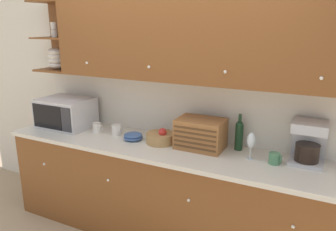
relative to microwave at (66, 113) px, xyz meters
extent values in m
plane|color=tan|center=(1.20, 0.28, -1.09)|extent=(24.00, 24.00, 0.00)
cube|color=silver|center=(1.20, 0.31, 0.21)|extent=(5.57, 0.06, 2.60)
cube|color=brown|center=(1.20, -0.04, -0.64)|extent=(3.17, 0.64, 0.90)
cube|color=silver|center=(1.20, -0.06, -0.18)|extent=(3.19, 0.67, 0.04)
sphere|color=white|center=(0.01, -0.37, -0.45)|extent=(0.03, 0.03, 0.03)
sphere|color=white|center=(0.80, -0.37, -0.45)|extent=(0.03, 0.03, 0.03)
sphere|color=white|center=(1.59, -0.37, -0.45)|extent=(0.03, 0.03, 0.03)
sphere|color=white|center=(2.39, -0.37, -0.45)|extent=(0.03, 0.03, 0.03)
cube|color=silver|center=(1.20, 0.27, 0.14)|extent=(3.17, 0.01, 0.58)
cube|color=brown|center=(1.41, 0.12, 0.79)|extent=(2.75, 0.32, 0.73)
cube|color=brown|center=(-0.18, 0.27, 0.79)|extent=(0.42, 0.02, 0.73)
cube|color=brown|center=(-0.18, 0.12, 0.44)|extent=(0.42, 0.32, 0.02)
cube|color=brown|center=(-0.18, 0.12, 0.78)|extent=(0.42, 0.32, 0.02)
cube|color=brown|center=(-0.18, 0.12, 1.14)|extent=(0.42, 0.32, 0.02)
sphere|color=white|center=(0.38, -0.05, 0.56)|extent=(0.03, 0.03, 0.03)
sphere|color=white|center=(1.06, -0.05, 0.56)|extent=(0.03, 0.03, 0.03)
sphere|color=white|center=(1.75, -0.05, 0.56)|extent=(0.03, 0.03, 0.03)
sphere|color=white|center=(2.44, -0.05, 0.56)|extent=(0.03, 0.03, 0.03)
ellipsoid|color=silver|center=(-0.18, 0.12, 0.49)|extent=(0.18, 0.18, 0.08)
ellipsoid|color=silver|center=(-0.18, 0.12, 0.54)|extent=(0.18, 0.18, 0.08)
ellipsoid|color=silver|center=(-0.18, 0.12, 0.59)|extent=(0.18, 0.18, 0.08)
ellipsoid|color=silver|center=(-0.18, 0.12, 0.63)|extent=(0.18, 0.18, 0.08)
cylinder|color=silver|center=(-0.18, 0.12, 0.82)|extent=(0.07, 0.07, 0.08)
cylinder|color=silver|center=(-0.18, 0.12, 0.90)|extent=(0.07, 0.07, 0.07)
cube|color=silver|center=(0.00, 0.00, 0.00)|extent=(0.55, 0.41, 0.31)
cube|color=black|center=(-0.06, -0.21, 0.00)|extent=(0.38, 0.01, 0.25)
cube|color=#2D2D33|center=(0.20, -0.21, 0.00)|extent=(0.12, 0.01, 0.25)
cylinder|color=silver|center=(0.41, 0.00, -0.11)|extent=(0.08, 0.08, 0.10)
torus|color=silver|center=(0.46, 0.00, -0.10)|extent=(0.01, 0.07, 0.07)
cylinder|color=silver|center=(0.64, 0.01, -0.10)|extent=(0.09, 0.09, 0.11)
torus|color=silver|center=(0.69, 0.01, -0.10)|extent=(0.01, 0.07, 0.07)
ellipsoid|color=#3D5B93|center=(0.87, -0.03, -0.13)|extent=(0.19, 0.19, 0.04)
ellipsoid|color=#3D5B93|center=(0.87, -0.03, -0.11)|extent=(0.18, 0.18, 0.04)
cylinder|color=#A87F4C|center=(1.14, 0.01, -0.11)|extent=(0.27, 0.27, 0.09)
sphere|color=red|center=(1.17, -0.01, -0.04)|extent=(0.08, 0.08, 0.08)
cube|color=#996033|center=(1.52, 0.05, -0.02)|extent=(0.42, 0.29, 0.27)
cube|color=#54351C|center=(1.52, -0.09, -0.11)|extent=(0.38, 0.01, 0.02)
cube|color=#54351C|center=(1.52, -0.09, -0.06)|extent=(0.38, 0.01, 0.02)
cube|color=#54351C|center=(1.52, -0.09, -0.02)|extent=(0.38, 0.01, 0.02)
cube|color=#54351C|center=(1.52, -0.09, 0.02)|extent=(0.38, 0.01, 0.02)
cube|color=#54351C|center=(1.52, -0.09, 0.06)|extent=(0.38, 0.01, 0.02)
cylinder|color=#19381E|center=(1.84, 0.16, -0.04)|extent=(0.07, 0.07, 0.23)
sphere|color=#19381E|center=(1.84, 0.16, 0.07)|extent=(0.07, 0.07, 0.07)
cylinder|color=#19381E|center=(1.84, 0.16, 0.13)|extent=(0.03, 0.03, 0.08)
cylinder|color=silver|center=(1.98, 0.00, -0.15)|extent=(0.06, 0.06, 0.01)
cylinder|color=silver|center=(1.98, 0.00, -0.10)|extent=(0.01, 0.01, 0.09)
ellipsoid|color=silver|center=(1.98, 0.00, 0.01)|extent=(0.07, 0.07, 0.13)
cylinder|color=#4C845B|center=(2.17, -0.01, -0.11)|extent=(0.09, 0.09, 0.09)
torus|color=#4C845B|center=(2.22, -0.01, -0.11)|extent=(0.01, 0.06, 0.06)
cube|color=#B7B7BC|center=(2.40, 0.11, -0.14)|extent=(0.26, 0.25, 0.03)
cylinder|color=black|center=(2.40, 0.09, -0.06)|extent=(0.19, 0.19, 0.14)
cube|color=#B7B7BC|center=(2.40, 0.21, 0.02)|extent=(0.26, 0.06, 0.35)
cube|color=#B7B7BC|center=(2.40, 0.11, 0.15)|extent=(0.26, 0.25, 0.08)
camera|label=1|loc=(2.49, -2.54, 0.92)|focal=35.00mm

